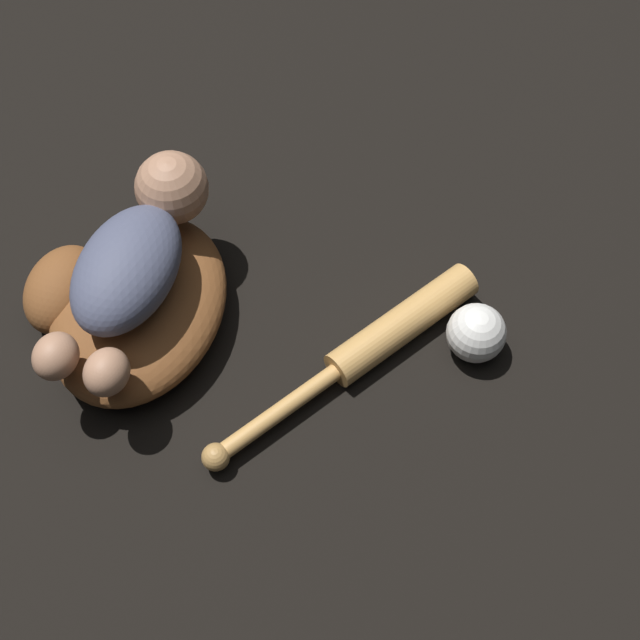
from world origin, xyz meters
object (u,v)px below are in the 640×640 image
object	(u,v)px
baseball_glove	(126,304)
baseball	(476,333)
baby_figure	(133,255)
baseball_bat	(376,343)

from	to	relation	value
baseball_glove	baseball	size ratio (longest dim) A/B	4.02
baby_figure	baseball	bearing A→B (deg)	-77.89
baseball_glove	baby_figure	size ratio (longest dim) A/B	0.92
baseball	baseball_glove	bearing A→B (deg)	104.52
baseball_glove	baseball_bat	world-z (taller)	baseball_glove
baby_figure	baseball	world-z (taller)	baby_figure
baby_figure	baseball_bat	world-z (taller)	baby_figure
baseball	baseball_bat	bearing A→B (deg)	112.62
baseball	baby_figure	bearing A→B (deg)	102.11
baseball_glove	baby_figure	distance (m)	0.09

